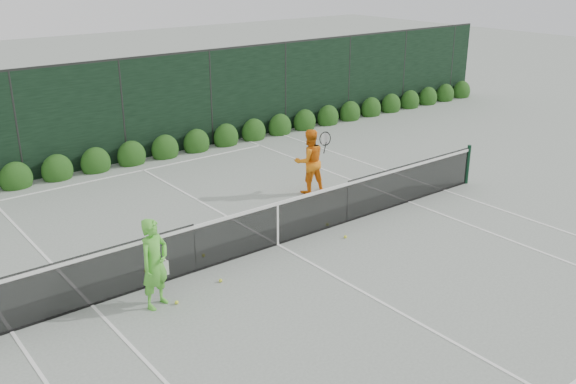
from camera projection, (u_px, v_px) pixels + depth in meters
ground at (278, 245)px, 13.69m from camera, size 80.00×80.00×0.00m
tennis_net at (277, 222)px, 13.49m from camera, size 12.90×0.10×1.07m
player_woman at (155, 263)px, 11.05m from camera, size 0.70×0.59×1.65m
player_man at (309, 161)px, 16.44m from camera, size 0.97×0.82×1.68m
court_lines at (278, 245)px, 13.69m from camera, size 11.03×23.83×0.01m
windscreen_fence at (371, 218)px, 11.16m from camera, size 32.00×21.07×3.06m
hedge_row at (132, 156)px, 18.89m from camera, size 31.66×0.65×0.94m
tennis_balls at (231, 260)px, 12.93m from camera, size 4.49×1.54×0.07m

